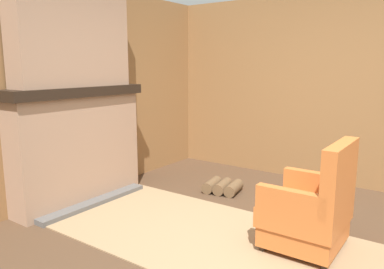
{
  "coord_description": "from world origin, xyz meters",
  "views": [
    {
      "loc": [
        1.3,
        -2.73,
        1.61
      ],
      "look_at": [
        -0.92,
        0.4,
        0.9
      ],
      "focal_mm": 35.0,
      "sensor_mm": 36.0,
      "label": 1
    }
  ],
  "objects_px": {
    "armchair": "(311,211)",
    "oil_lamp_vase": "(51,77)",
    "storage_case": "(88,80)",
    "firewood_stack": "(223,186)"
  },
  "relations": [
    {
      "from": "oil_lamp_vase",
      "to": "storage_case",
      "type": "xyz_separation_m",
      "value": [
        0.0,
        0.5,
        -0.04
      ]
    },
    {
      "from": "firewood_stack",
      "to": "storage_case",
      "type": "bearing_deg",
      "value": -140.71
    },
    {
      "from": "armchair",
      "to": "storage_case",
      "type": "height_order",
      "value": "storage_case"
    },
    {
      "from": "armchair",
      "to": "storage_case",
      "type": "bearing_deg",
      "value": 3.78
    },
    {
      "from": "oil_lamp_vase",
      "to": "armchair",
      "type": "bearing_deg",
      "value": 14.15
    },
    {
      "from": "storage_case",
      "to": "armchair",
      "type": "bearing_deg",
      "value": 3.74
    },
    {
      "from": "firewood_stack",
      "to": "oil_lamp_vase",
      "type": "xyz_separation_m",
      "value": [
        -1.27,
        -1.54,
        1.41
      ]
    },
    {
      "from": "oil_lamp_vase",
      "to": "storage_case",
      "type": "distance_m",
      "value": 0.5
    },
    {
      "from": "armchair",
      "to": "oil_lamp_vase",
      "type": "height_order",
      "value": "oil_lamp_vase"
    },
    {
      "from": "armchair",
      "to": "firewood_stack",
      "type": "bearing_deg",
      "value": -31.6
    }
  ]
}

